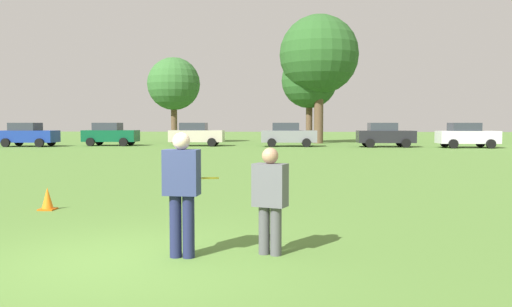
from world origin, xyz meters
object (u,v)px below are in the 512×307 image
player_thrower (182,187)px  parked_car_center (196,134)px  parked_car_near_right (385,135)px  parked_car_far_right (467,135)px  player_defender (270,195)px  traffic_cone (47,199)px  parked_car_mid_left (110,134)px  parked_car_mid_right (288,134)px  parked_car_near_left (28,134)px  frisbee (209,178)px

player_thrower → parked_car_center: bearing=100.0°
parked_car_near_right → parked_car_far_right: 5.77m
parked_car_center → parked_car_near_right: same height
player_defender → traffic_cone: player_defender is taller
parked_car_near_right → parked_car_far_right: (5.71, -0.87, 0.00)m
parked_car_near_right → player_defender: bearing=-102.6°
player_defender → parked_car_mid_left: bearing=112.7°
traffic_cone → parked_car_mid_right: size_ratio=0.11×
traffic_cone → parked_car_far_right: (17.89, 28.29, 0.69)m
player_thrower → parked_car_mid_right: 33.33m
parked_car_near_left → parked_car_mid_right: 19.93m
player_defender → parked_car_mid_left: parked_car_mid_left is taller
parked_car_center → parked_car_far_right: 20.22m
parked_car_near_left → parked_car_mid_right: bearing=4.1°
frisbee → parked_car_mid_left: bearing=111.5°
player_defender → parked_car_far_right: bearing=67.7°
player_thrower → traffic_cone: bearing=134.7°
player_thrower → traffic_cone: (-3.67, 3.71, -0.74)m
parked_car_mid_left → parked_car_center: (6.89, -0.02, 0.00)m
parked_car_mid_left → parked_car_far_right: bearing=-3.7°
player_thrower → parked_car_mid_right: size_ratio=0.41×
parked_car_near_right → parked_car_far_right: bearing=-8.6°
traffic_cone → parked_car_mid_right: bearing=80.5°
parked_car_mid_left → parked_car_near_left: bearing=-162.2°
frisbee → parked_car_mid_left: (-13.17, 33.51, -0.15)m
frisbee → parked_car_far_right: size_ratio=0.06×
parked_car_mid_left → parked_car_mid_right: (14.10, -0.44, 0.00)m
traffic_cone → parked_car_near_right: 31.61m
player_defender → parked_car_near_left: (-19.80, 31.66, 0.08)m
player_defender → parked_car_near_right: size_ratio=0.36×
parked_car_center → parked_car_far_right: (20.15, -1.73, 0.00)m
parked_car_near_left → parked_car_center: bearing=8.2°
frisbee → parked_car_near_right: size_ratio=0.06×
parked_car_near_right → player_thrower: bearing=-104.5°
parked_car_mid_right → parked_car_near_right: bearing=-3.5°
traffic_cone → parked_car_far_right: 33.48m
traffic_cone → parked_car_center: 30.12m
player_thrower → parked_car_near_left: (-18.60, 31.89, -0.05)m
player_defender → parked_car_center: (-7.13, 33.50, 0.08)m
traffic_cone → parked_car_near_right: bearing=67.3°
traffic_cone → parked_car_near_right: size_ratio=0.11×
parked_car_mid_left → parked_car_far_right: size_ratio=1.00×
traffic_cone → parked_car_mid_left: 31.41m
traffic_cone → parked_car_near_left: size_ratio=0.11×
player_thrower → parked_car_near_right: size_ratio=0.41×
player_defender → parked_car_center: parked_car_center is taller
parked_car_far_right → traffic_cone: bearing=-122.3°
traffic_cone → parked_car_near_left: parked_car_near_left is taller
player_defender → parked_car_near_right: bearing=77.4°
parked_car_near_left → parked_car_center: same height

